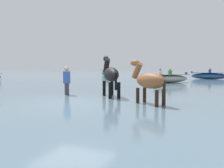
# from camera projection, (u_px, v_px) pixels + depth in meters

# --- Properties ---
(ground_plane) EXTENTS (120.00, 120.00, 0.00)m
(ground_plane) POSITION_uv_depth(u_px,v_px,m) (73.00, 112.00, 8.39)
(ground_plane) COLOR gray
(water_surface) EXTENTS (90.00, 90.00, 0.36)m
(water_surface) POSITION_uv_depth(u_px,v_px,m) (145.00, 86.00, 17.58)
(water_surface) COLOR slate
(water_surface) RESTS_ON ground
(horse_lead_black) EXTENTS (1.47, 1.75, 2.12)m
(horse_lead_black) POSITION_uv_depth(u_px,v_px,m) (111.00, 76.00, 9.88)
(horse_lead_black) COLOR black
(horse_lead_black) RESTS_ON ground
(horse_trailing_chestnut) EXTENTS (1.61, 1.21, 1.89)m
(horse_trailing_chestnut) POSITION_uv_depth(u_px,v_px,m) (149.00, 82.00, 7.93)
(horse_trailing_chestnut) COLOR brown
(horse_trailing_chestnut) RESTS_ON ground
(boat_mid_channel) EXTENTS (3.64, 1.30, 1.12)m
(boat_mid_channel) POSITION_uv_depth(u_px,v_px,m) (210.00, 76.00, 23.51)
(boat_mid_channel) COLOR #28518E
(boat_mid_channel) RESTS_ON water_surface
(boat_distant_east) EXTENTS (3.12, 2.86, 1.14)m
(boat_distant_east) POSITION_uv_depth(u_px,v_px,m) (169.00, 78.00, 18.43)
(boat_distant_east) COLOR #B2AD9E
(boat_distant_east) RESTS_ON water_surface
(boat_near_port) EXTENTS (3.02, 3.99, 1.24)m
(boat_near_port) POSITION_uv_depth(u_px,v_px,m) (107.00, 73.00, 31.67)
(boat_near_port) COLOR #337556
(boat_near_port) RESTS_ON water_surface
(person_wading_mid) EXTENTS (0.38, 0.35, 1.63)m
(person_wading_mid) POSITION_uv_depth(u_px,v_px,m) (67.00, 83.00, 10.63)
(person_wading_mid) COLOR #383842
(person_wading_mid) RESTS_ON ground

